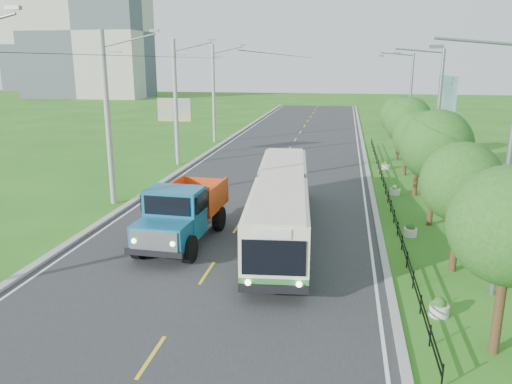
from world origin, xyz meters
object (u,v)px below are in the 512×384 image
(streetlight_near, at_px, (504,163))
(planter_near, at_px, (410,231))
(pole_mid, at_px, (176,102))
(dump_truck, at_px, (183,209))
(pole_near, at_px, (108,118))
(streetlight_mid, at_px, (435,119))
(streetlight_far, at_px, (408,101))
(billboard_left, at_px, (174,114))
(tree_back, at_px, (400,118))
(planter_front, at_px, (439,308))
(bus, at_px, (281,200))
(billboard_right, at_px, (446,104))
(tree_fifth, at_px, (409,124))
(tree_third, at_px, (437,149))
(tree_fourth, at_px, (420,139))
(planter_mid, at_px, (395,190))
(tree_second, at_px, (462,186))
(tree_front, at_px, (510,231))
(pole_far, at_px, (214,93))
(planter_far, at_px, (386,165))

(streetlight_near, relative_size, planter_near, 13.54)
(pole_mid, height_order, dump_truck, pole_mid)
(pole_near, bearing_deg, streetlight_mid, 14.81)
(pole_near, bearing_deg, streetlight_far, 45.14)
(streetlight_near, distance_m, billboard_left, 31.35)
(tree_back, distance_m, planter_front, 28.37)
(dump_truck, bearing_deg, bus, 25.51)
(tree_back, height_order, billboard_right, billboard_right)
(pole_near, height_order, tree_fifth, pole_near)
(tree_back, distance_m, billboard_left, 19.48)
(tree_third, relative_size, streetlight_far, 0.66)
(pole_mid, distance_m, tree_fourth, 19.43)
(tree_fourth, relative_size, planter_mid, 8.06)
(planter_mid, xyz_separation_m, dump_truck, (-10.65, -10.68, 1.32))
(tree_fifth, height_order, streetlight_near, streetlight_near)
(tree_second, xyz_separation_m, streetlight_near, (0.79, -2.14, 1.38))
(bus, relative_size, dump_truck, 2.23)
(streetlight_mid, distance_m, bus, 12.52)
(pole_near, height_order, tree_front, pole_near)
(tree_second, relative_size, bus, 0.35)
(pole_far, bearing_deg, tree_second, -59.58)
(streetlight_mid, distance_m, planter_near, 9.46)
(tree_fourth, height_order, streetlight_far, streetlight_far)
(planter_front, xyz_separation_m, billboard_left, (-18.10, 26.00, 3.58))
(dump_truck, bearing_deg, billboard_left, 112.31)
(streetlight_mid, bearing_deg, streetlight_near, -90.00)
(pole_mid, height_order, tree_fifth, pole_mid)
(tree_second, height_order, tree_back, tree_back)
(tree_fifth, xyz_separation_m, billboard_right, (2.44, -0.14, 1.49))
(tree_front, distance_m, streetlight_far, 31.89)
(pole_mid, bearing_deg, tree_back, 15.84)
(tree_second, distance_m, tree_back, 24.00)
(tree_fourth, height_order, planter_far, tree_fourth)
(streetlight_near, bearing_deg, streetlight_mid, 90.00)
(planter_front, relative_size, billboard_right, 0.09)
(tree_front, bearing_deg, planter_mid, 94.02)
(pole_far, relative_size, billboard_left, 1.92)
(tree_back, distance_m, bus, 22.35)
(billboard_right, height_order, dump_truck, billboard_right)
(planter_front, distance_m, planter_far, 24.00)
(tree_fourth, relative_size, billboard_right, 0.74)
(streetlight_far, relative_size, planter_front, 13.54)
(billboard_right, bearing_deg, pole_far, 147.70)
(planter_front, bearing_deg, tree_second, 73.12)
(bus, bearing_deg, tree_third, 16.17)
(tree_front, height_order, tree_second, tree_front)
(pole_far, relative_size, tree_fourth, 1.85)
(pole_near, distance_m, tree_back, 24.98)
(tree_second, relative_size, billboard_right, 0.73)
(pole_far, relative_size, tree_third, 1.67)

